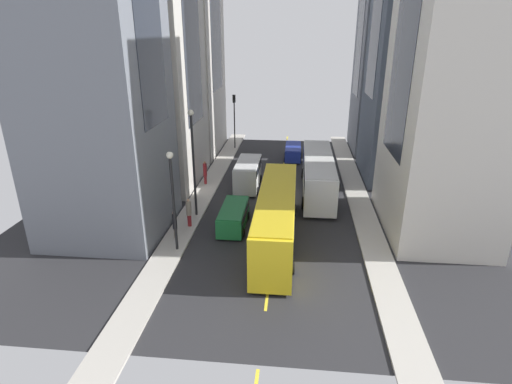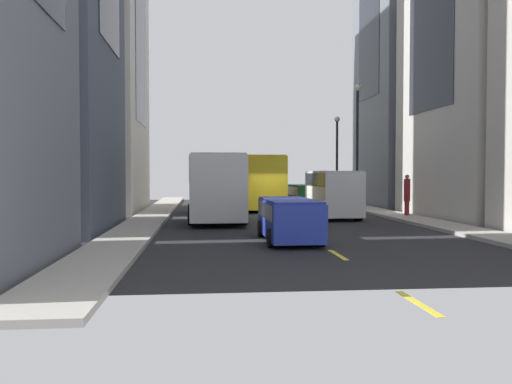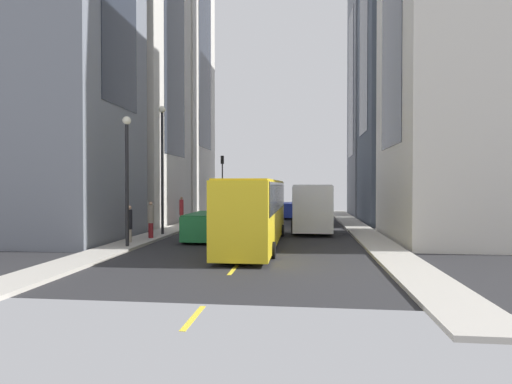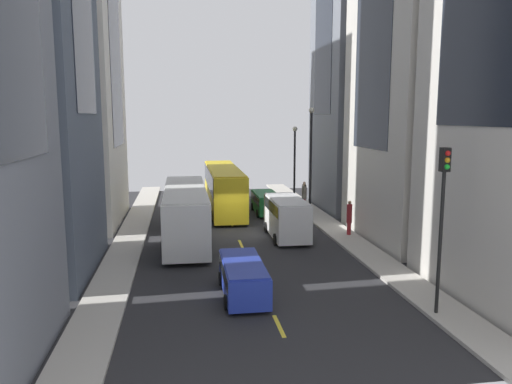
{
  "view_description": "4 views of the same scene",
  "coord_description": "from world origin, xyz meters",
  "px_view_note": "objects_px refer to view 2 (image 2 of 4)",
  "views": [
    {
      "loc": [
        -1.31,
        33.74,
        13.8
      ],
      "look_at": [
        1.62,
        4.99,
        2.34
      ],
      "focal_mm": 28.86,
      "sensor_mm": 36.0,
      "label": 1
    },
    {
      "loc": [
        -3.99,
        -30.58,
        2.42
      ],
      "look_at": [
        -0.68,
        2.97,
        1.28
      ],
      "focal_mm": 37.61,
      "sensor_mm": 36.0,
      "label": 2
    },
    {
      "loc": [
        -2.72,
        31.21,
        3.31
      ],
      "look_at": [
        0.44,
        3.2,
        2.86
      ],
      "focal_mm": 29.58,
      "sensor_mm": 36.0,
      "label": 3
    },
    {
      "loc": [
        -3.43,
        -32.09,
        7.77
      ],
      "look_at": [
        1.57,
        1.28,
        2.55
      ],
      "focal_mm": 34.56,
      "sensor_mm": 36.0,
      "label": 4
    }
  ],
  "objects_px": {
    "car_blue_1": "(289,216)",
    "pedestrian_crossing_mid": "(349,189)",
    "pedestrian_waiting_curb": "(349,189)",
    "delivery_van_white": "(333,190)",
    "car_green_0": "(306,194)",
    "pedestrian_walking_far": "(407,194)",
    "city_bus_white": "(216,181)",
    "streetcar_yellow": "(257,178)"
  },
  "relations": [
    {
      "from": "streetcar_yellow",
      "to": "pedestrian_crossing_mid",
      "type": "bearing_deg",
      "value": 5.24
    },
    {
      "from": "pedestrian_waiting_curb",
      "to": "car_green_0",
      "type": "bearing_deg",
      "value": -145.43
    },
    {
      "from": "city_bus_white",
      "to": "pedestrian_walking_far",
      "type": "bearing_deg",
      "value": -4.32
    },
    {
      "from": "car_green_0",
      "to": "pedestrian_walking_far",
      "type": "xyz_separation_m",
      "value": [
        4.0,
        -8.54,
        0.36
      ]
    },
    {
      "from": "streetcar_yellow",
      "to": "car_green_0",
      "type": "relative_size",
      "value": 2.82
    },
    {
      "from": "car_blue_1",
      "to": "pedestrian_waiting_curb",
      "type": "distance_m",
      "value": 19.84
    },
    {
      "from": "city_bus_white",
      "to": "pedestrian_waiting_curb",
      "type": "bearing_deg",
      "value": 40.05
    },
    {
      "from": "car_green_0",
      "to": "car_blue_1",
      "type": "distance_m",
      "value": 18.47
    },
    {
      "from": "car_blue_1",
      "to": "pedestrian_waiting_curb",
      "type": "height_order",
      "value": "pedestrian_waiting_curb"
    },
    {
      "from": "pedestrian_crossing_mid",
      "to": "pedestrian_walking_far",
      "type": "relative_size",
      "value": 0.92
    },
    {
      "from": "car_blue_1",
      "to": "pedestrian_crossing_mid",
      "type": "bearing_deg",
      "value": 68.99
    },
    {
      "from": "delivery_van_white",
      "to": "pedestrian_walking_far",
      "type": "xyz_separation_m",
      "value": [
        4.08,
        -0.27,
        -0.18
      ]
    },
    {
      "from": "city_bus_white",
      "to": "pedestrian_walking_far",
      "type": "xyz_separation_m",
      "value": [
        10.47,
        -0.79,
        -0.68
      ]
    },
    {
      "from": "city_bus_white",
      "to": "car_green_0",
      "type": "height_order",
      "value": "city_bus_white"
    },
    {
      "from": "car_blue_1",
      "to": "pedestrian_waiting_curb",
      "type": "relative_size",
      "value": 2.19
    },
    {
      "from": "pedestrian_walking_far",
      "to": "city_bus_white",
      "type": "bearing_deg",
      "value": 16.2
    },
    {
      "from": "car_blue_1",
      "to": "pedestrian_walking_far",
      "type": "distance_m",
      "value": 12.47
    },
    {
      "from": "city_bus_white",
      "to": "delivery_van_white",
      "type": "relative_size",
      "value": 2.28
    },
    {
      "from": "streetcar_yellow",
      "to": "car_blue_1",
      "type": "height_order",
      "value": "streetcar_yellow"
    },
    {
      "from": "pedestrian_waiting_curb",
      "to": "delivery_van_white",
      "type": "bearing_deg",
      "value": -83.7
    },
    {
      "from": "car_green_0",
      "to": "pedestrian_walking_far",
      "type": "distance_m",
      "value": 9.44
    },
    {
      "from": "streetcar_yellow",
      "to": "pedestrian_crossing_mid",
      "type": "xyz_separation_m",
      "value": [
        7.02,
        0.64,
        -0.88
      ]
    },
    {
      "from": "city_bus_white",
      "to": "pedestrian_crossing_mid",
      "type": "height_order",
      "value": "city_bus_white"
    },
    {
      "from": "streetcar_yellow",
      "to": "car_blue_1",
      "type": "bearing_deg",
      "value": -92.37
    },
    {
      "from": "car_green_0",
      "to": "car_blue_1",
      "type": "height_order",
      "value": "car_green_0"
    },
    {
      "from": "city_bus_white",
      "to": "pedestrian_crossing_mid",
      "type": "relative_size",
      "value": 5.94
    },
    {
      "from": "city_bus_white",
      "to": "delivery_van_white",
      "type": "xyz_separation_m",
      "value": [
        6.38,
        -0.52,
        -0.5
      ]
    },
    {
      "from": "pedestrian_waiting_curb",
      "to": "pedestrian_crossing_mid",
      "type": "bearing_deg",
      "value": 102.99
    },
    {
      "from": "city_bus_white",
      "to": "pedestrian_crossing_mid",
      "type": "bearing_deg",
      "value": 44.76
    },
    {
      "from": "city_bus_white",
      "to": "car_green_0",
      "type": "distance_m",
      "value": 10.14
    },
    {
      "from": "pedestrian_crossing_mid",
      "to": "delivery_van_white",
      "type": "bearing_deg",
      "value": -78.62
    },
    {
      "from": "city_bus_white",
      "to": "pedestrian_walking_far",
      "type": "relative_size",
      "value": 5.45
    },
    {
      "from": "streetcar_yellow",
      "to": "car_blue_1",
      "type": "xyz_separation_m",
      "value": [
        -0.82,
        -19.75,
        -1.22
      ]
    },
    {
      "from": "streetcar_yellow",
      "to": "delivery_van_white",
      "type": "xyz_separation_m",
      "value": [
        3.19,
        -10.0,
        -0.61
      ]
    },
    {
      "from": "car_green_0",
      "to": "pedestrian_waiting_curb",
      "type": "bearing_deg",
      "value": 7.3
    },
    {
      "from": "city_bus_white",
      "to": "pedestrian_walking_far",
      "type": "height_order",
      "value": "city_bus_white"
    },
    {
      "from": "car_blue_1",
      "to": "car_green_0",
      "type": "bearing_deg",
      "value": 77.22
    },
    {
      "from": "delivery_van_white",
      "to": "streetcar_yellow",
      "type": "bearing_deg",
      "value": 107.7
    },
    {
      "from": "car_green_0",
      "to": "streetcar_yellow",
      "type": "bearing_deg",
      "value": 152.08
    },
    {
      "from": "pedestrian_crossing_mid",
      "to": "car_blue_1",
      "type": "bearing_deg",
      "value": -79.85
    },
    {
      "from": "streetcar_yellow",
      "to": "car_green_0",
      "type": "xyz_separation_m",
      "value": [
        3.27,
        -1.73,
        -1.15
      ]
    },
    {
      "from": "car_green_0",
      "to": "pedestrian_crossing_mid",
      "type": "xyz_separation_m",
      "value": [
        3.75,
        2.38,
        0.27
      ]
    }
  ]
}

